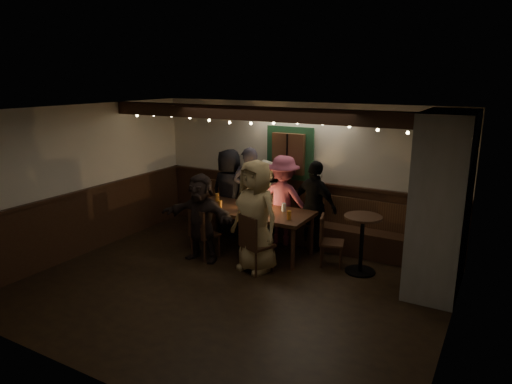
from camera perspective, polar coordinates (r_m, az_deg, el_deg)
The scene contains 13 objects.
room at distance 7.36m, azimuth 9.70°, elevation -1.56°, with size 6.02×5.01×2.62m.
dining_table at distance 8.06m, azimuth -0.73°, elevation -2.62°, with size 2.19×0.94×0.95m.
chair_near_left at distance 7.83m, azimuth -6.85°, elevation -4.88°, with size 0.49×0.49×0.89m.
chair_near_right at distance 7.22m, azimuth -0.37°, elevation -6.10°, with size 0.56×0.56×0.96m.
chair_end at distance 7.64m, azimuth 8.88°, elevation -5.64°, with size 0.47×0.47×0.85m.
high_top at distance 7.41m, azimuth 13.11°, elevation -5.50°, with size 0.59×0.59×0.94m.
person_a at distance 8.98m, azimuth -3.36°, elevation 0.01°, with size 0.83×0.54×1.69m, color black.
person_b at distance 8.72m, azimuth -0.82°, elevation -0.13°, with size 0.65×0.42×1.77m, color #282631.
person_c at distance 8.69m, azimuth 1.22°, elevation -0.96°, with size 0.75×0.58×1.54m, color silver.
person_d at distance 8.41m, azimuth 3.42°, elevation -1.07°, with size 1.08×0.62×1.67m, color brown.
person_e at distance 8.18m, azimuth 7.37°, elevation -1.76°, with size 0.95×0.40×1.63m, color black.
person_f at distance 7.72m, azimuth -6.88°, elevation -3.18°, with size 1.40×0.45×1.51m, color black.
person_g at distance 7.22m, azimuth -0.04°, elevation -3.04°, with size 0.89×0.58×1.81m, color tan.
Camera 1 is at (3.42, -5.26, 3.06)m, focal length 32.00 mm.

